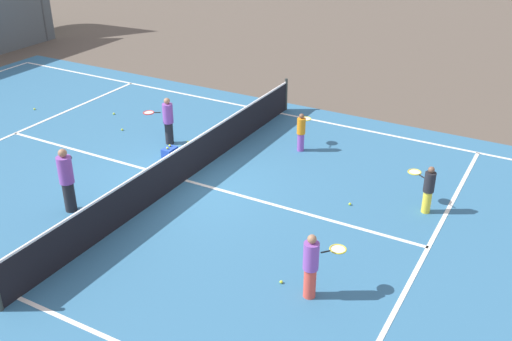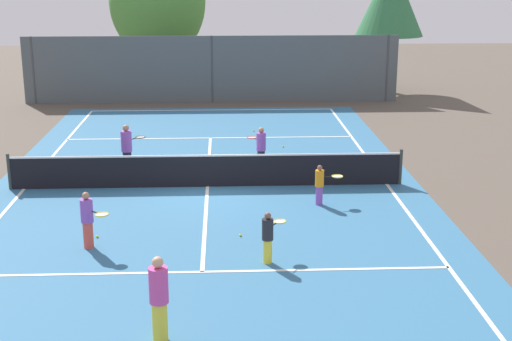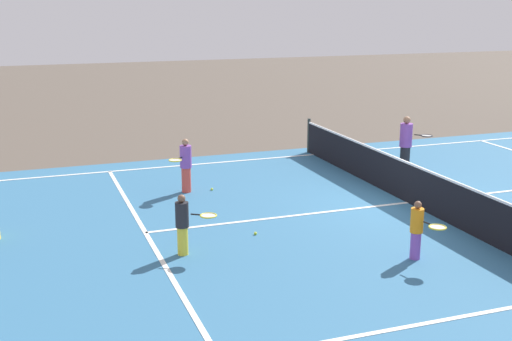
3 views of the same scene
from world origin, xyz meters
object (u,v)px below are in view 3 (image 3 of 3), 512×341
player_2 (186,165)px  ball_crate (468,201)px  tennis_ball_5 (510,221)px  player_5 (406,144)px  player_4 (418,229)px  tennis_ball_3 (212,189)px  player_3 (184,224)px  tennis_ball_2 (255,233)px

player_2 → ball_crate: 6.94m
player_2 → tennis_ball_5: bearing=52.4°
player_5 → player_4: bearing=-30.1°
tennis_ball_3 → tennis_ball_5: (4.67, 5.50, 0.00)m
tennis_ball_3 → tennis_ball_5: bearing=49.7°
player_3 → tennis_ball_2: size_ratio=18.29×
ball_crate → tennis_ball_3: size_ratio=6.45×
player_2 → player_3: bearing=-14.4°
tennis_ball_2 → player_4: bearing=46.3°
player_2 → tennis_ball_2: bearing=9.2°
player_5 → tennis_ball_3: 5.74m
player_3 → tennis_ball_5: (0.54, 7.24, -0.60)m
tennis_ball_5 → ball_crate: bearing=-169.3°
player_3 → tennis_ball_2: (-0.59, 1.67, -0.60)m
ball_crate → player_5: bearing=173.2°
player_4 → tennis_ball_2: bearing=-133.7°
player_4 → player_2: bearing=-153.1°
ball_crate → tennis_ball_5: bearing=10.7°
tennis_ball_2 → tennis_ball_5: size_ratio=1.00×
player_2 → ball_crate: bearing=59.1°
player_5 → tennis_ball_2: player_5 is taller
player_2 → tennis_ball_3: size_ratio=21.04×
ball_crate → player_4: bearing=-51.1°
tennis_ball_3 → ball_crate: bearing=56.6°
player_3 → tennis_ball_5: bearing=85.8°
player_4 → ball_crate: size_ratio=2.69×
tennis_ball_5 → player_3: bearing=-94.2°
player_3 → tennis_ball_5: 7.29m
player_4 → tennis_ball_2: player_4 is taller
player_5 → tennis_ball_3: (-0.08, -5.69, -0.80)m
player_2 → tennis_ball_3: (0.07, 0.66, -0.69)m
player_3 → player_5: size_ratio=0.75×
player_5 → ball_crate: (3.40, -0.41, -0.65)m
player_4 → player_5: 6.68m
player_2 → tennis_ball_2: size_ratio=21.04×
player_3 → player_5: bearing=118.7°
ball_crate → player_2: bearing=-120.9°
player_2 → player_5: bearing=88.6°
player_2 → tennis_ball_3: 0.96m
player_4 → tennis_ball_2: size_ratio=17.35×
player_4 → player_5: player_5 is taller
player_4 → ball_crate: player_4 is taller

